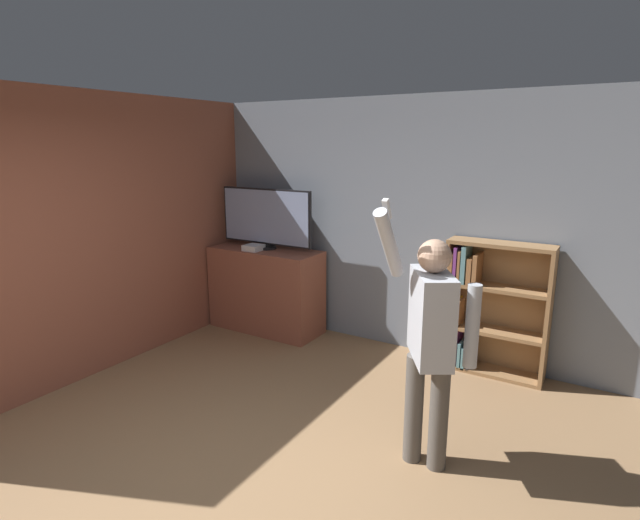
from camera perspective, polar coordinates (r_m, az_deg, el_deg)
name	(u,v)px	position (r m, az deg, el deg)	size (l,w,h in m)	color
ground_plane	(186,517)	(3.51, -15.10, -26.49)	(14.00, 14.00, 0.00)	#93704C
wall_back	(397,226)	(5.44, 8.84, 3.87)	(6.42, 0.06, 2.70)	gray
wall_side_brick	(136,229)	(5.52, -20.31, 3.34)	(0.06, 4.74, 2.70)	#93513D
tv_ledge	(266,290)	(6.05, -6.18, -3.38)	(1.36, 0.55, 1.00)	#93513D
television	(266,218)	(5.89, -6.19, 4.82)	(1.24, 0.22, 0.71)	black
game_console	(254,248)	(5.87, -7.60, 1.41)	(0.20, 0.20, 0.07)	white
bookshelf	(485,308)	(5.14, 18.34, -5.25)	(0.97, 0.28, 1.32)	#997047
person	(430,332)	(3.44, 12.48, -8.09)	(0.63, 0.57, 1.88)	#56514C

